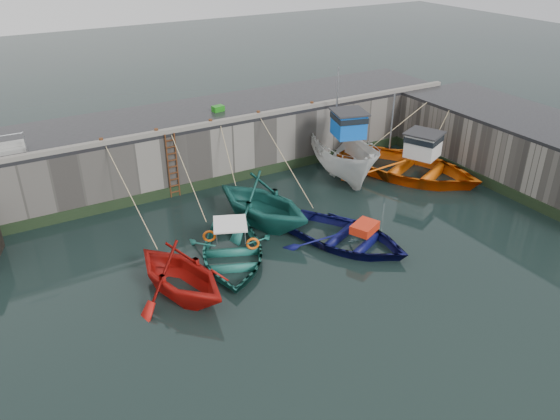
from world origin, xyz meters
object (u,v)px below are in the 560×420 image
boat_far_white (343,154)px  bollard_d (258,114)px  boat_far_orange (410,166)px  boat_near_blue (232,260)px  bollard_b (156,132)px  bollard_c (211,122)px  bollard_e (312,104)px  bollard_a (101,141)px  ladder (173,166)px  boat_near_navy (346,243)px  boat_near_white (182,293)px  boat_near_blacktrim (262,223)px  fish_crate (218,109)px

boat_far_white → bollard_d: 4.88m
bollard_d → boat_far_orange: bearing=-31.5°
bollard_d → boat_near_blue: bearing=-125.5°
bollard_b → bollard_c: bearing=0.0°
bollard_b → bollard_c: size_ratio=1.00×
boat_far_orange → bollard_e: size_ratio=32.71×
bollard_e → bollard_a: bearing=180.0°
boat_near_blue → bollard_e: bearing=63.1°
ladder → bollard_e: 8.19m
boat_near_navy → bollard_a: bollard_a is taller
boat_far_orange → bollard_d: size_ratio=32.71×
boat_far_orange → bollard_c: size_ratio=32.71×
ladder → bollard_d: (4.80, 0.34, 1.71)m
boat_near_white → bollard_c: bollard_c is taller
boat_far_white → boat_near_blacktrim: bearing=-141.5°
bollard_d → bollard_e: (3.20, 0.00, 0.00)m
boat_near_blacktrim → bollard_e: 8.08m
boat_near_blacktrim → bollard_c: bearing=73.5°
boat_near_white → boat_near_blacktrim: (4.97, 3.10, 0.00)m
boat_far_orange → bollard_c: (-9.31, 4.11, 2.79)m
boat_near_white → boat_far_orange: 14.60m
boat_near_white → bollard_a: bearing=76.4°
fish_crate → bollard_d: bearing=-60.0°
boat_far_orange → bollard_c: bearing=131.7°
boat_near_white → bollard_d: bearing=30.3°
boat_near_blue → boat_far_orange: bearing=36.0°
boat_near_blacktrim → bollard_d: 6.30m
boat_near_blue → boat_near_white: bearing=-133.7°
bollard_c → boat_far_white: bearing=-18.7°
bollard_c → bollard_d: size_ratio=1.00×
bollard_a → fish_crate: bearing=15.6°
boat_near_blue → bollard_c: (2.25, 6.80, 3.30)m
boat_near_navy → boat_near_white: bearing=154.3°
ladder → boat_far_white: bearing=-12.0°
boat_near_navy → bollard_e: bollard_e is taller
boat_far_orange → bollard_a: size_ratio=32.71×
fish_crate → bollard_b: bearing=-163.8°
boat_near_blacktrim → bollard_b: bollard_b is taller
boat_far_white → bollard_a: bearing=-175.1°
boat_near_navy → bollard_a: 11.53m
boat_near_white → boat_near_blacktrim: 5.86m
boat_near_blue → bollard_a: 8.12m
bollard_e → boat_near_blue: bearing=-139.8°
boat_near_white → bollard_e: (10.58, 7.90, 3.30)m
boat_near_blue → boat_far_orange: 11.88m
bollard_c → fish_crate: bearing=56.2°
boat_near_blacktrim → bollard_d: bollard_d is taller
boat_near_blacktrim → bollard_c: 5.82m
bollard_e → boat_far_white: bearing=-74.9°
boat_near_white → bollard_e: size_ratio=15.97×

